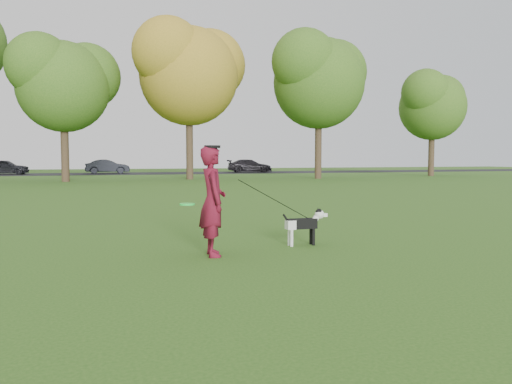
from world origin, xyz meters
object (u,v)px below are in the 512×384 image
object	(u,v)px
car_left	(5,167)
car_right	(250,166)
dog	(305,223)
man	(213,201)
car_mid	(107,167)

from	to	relation	value
car_left	car_right	size ratio (longest dim) A/B	0.88
dog	man	bearing A→B (deg)	-165.92
dog	car_right	size ratio (longest dim) A/B	0.19
car_left	car_mid	distance (m)	8.55
car_mid	car_right	distance (m)	13.66
man	car_left	xyz separation A→B (m)	(-9.66, 40.29, -0.17)
car_left	dog	bearing A→B (deg)	-159.56
car_left	car_mid	xyz separation A→B (m)	(8.55, 0.00, -0.02)
car_mid	car_right	bearing A→B (deg)	-91.14
car_left	car_right	distance (m)	22.20
man	car_right	size ratio (longest dim) A/B	0.38
man	dog	size ratio (longest dim) A/B	2.00
car_left	man	bearing A→B (deg)	-162.02
man	car_mid	distance (m)	40.31
car_right	car_left	bearing A→B (deg)	96.31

